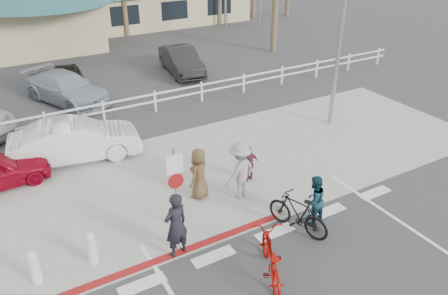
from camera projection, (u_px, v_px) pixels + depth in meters
ground at (288, 245)px, 12.01m from camera, size 140.00×140.00×0.00m
bike_path at (339, 293)px, 10.48m from camera, size 12.00×16.00×0.01m
sidewalk_plaza at (210, 171)px, 15.45m from camera, size 22.00×7.00×0.01m
cross_street at (165, 129)px, 18.50m from camera, size 40.00×5.00×0.01m
parking_lot at (101, 69)px, 25.76m from camera, size 50.00×16.00×0.01m
curb_red at (170, 256)px, 11.60m from camera, size 7.00×0.25×0.02m
rail_fence at (157, 101)px, 20.02m from camera, size 29.40×0.16×1.00m
sign_post at (175, 186)px, 11.99m from camera, size 0.50×0.10×2.90m
bollard_0 at (92, 248)px, 11.19m from camera, size 0.26×0.26×0.95m
bollard_1 at (34, 267)px, 10.57m from camera, size 0.26×0.26×0.95m
streetlight_0 at (343, 18)px, 16.97m from camera, size 0.60×2.00×9.00m
bike_red at (270, 258)px, 10.73m from camera, size 1.60×2.29×1.14m
rider_red at (176, 225)px, 11.25m from camera, size 0.78×0.60×1.91m
bike_black at (298, 214)px, 12.29m from camera, size 1.14×2.04×1.18m
rider_black at (314, 200)px, 12.55m from camera, size 0.82×0.67×1.55m
pedestrian_a at (240, 171)px, 13.62m from camera, size 1.42×1.10×1.94m
pedestrian_child at (249, 164)px, 14.66m from camera, size 0.79×0.45×1.28m
pedestrian_b at (199, 174)px, 13.69m from camera, size 0.99×0.93×1.70m
car_white_sedan at (76, 141)px, 15.92m from camera, size 4.79×2.33×1.51m
lot_car_1 at (66, 88)px, 20.91m from camera, size 3.75×5.23×1.41m
lot_car_2 at (68, 81)px, 21.99m from camera, size 2.18×4.10×1.33m
lot_car_3 at (181, 60)px, 24.79m from camera, size 2.15×4.65×1.47m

